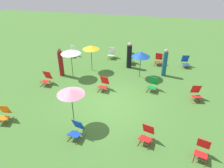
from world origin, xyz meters
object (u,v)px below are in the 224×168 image
object	(u,v)px
umbrella_1	(91,47)
umbrella_3	(71,92)
deckchair_1	(196,93)
deckchair_10	(202,150)
deckchair_3	(185,62)
person_1	(61,63)
person_2	(165,63)
deckchair_0	(147,135)
umbrella_2	(71,52)
person_0	(129,56)
deckchair_2	(47,79)
deckchair_12	(153,85)
umbrella_0	(141,54)
deckchair_7	(4,114)
deckchair_4	(77,130)
deckchair_5	(112,53)
deckchair_9	(73,52)
deckchair_11	(158,60)
deckchair_6	(104,84)
deckchair_8	(131,59)

from	to	relation	value
umbrella_1	umbrella_3	distance (m)	5.52
deckchair_1	deckchair_10	size ratio (longest dim) A/B	0.96
deckchair_3	person_1	bearing A→B (deg)	-167.58
person_2	deckchair_0	bearing A→B (deg)	7.39
umbrella_2	person_0	xyz separation A→B (m)	(3.30, 2.10, -0.86)
deckchair_2	umbrella_2	size ratio (longest dim) A/B	0.45
deckchair_0	umbrella_1	world-z (taller)	umbrella_1
deckchair_12	person_0	xyz separation A→B (m)	(-1.75, 2.72, 0.48)
deckchair_1	umbrella_0	bearing A→B (deg)	138.57
deckchair_7	deckchair_4	bearing A→B (deg)	-9.08
deckchair_5	deckchair_9	world-z (taller)	same
deckchair_11	umbrella_0	size ratio (longest dim) A/B	0.49
deckchair_12	deckchair_7	bearing A→B (deg)	-130.37
deckchair_1	deckchair_6	bearing A→B (deg)	170.68
umbrella_2	umbrella_3	xyz separation A→B (m)	(1.70, -4.34, 0.04)
deckchair_10	umbrella_1	xyz separation A→B (m)	(-6.17, 6.28, 1.26)
deckchair_6	deckchair_10	xyz separation A→B (m)	(4.80, -4.00, 0.00)
deckchair_4	deckchair_5	xyz separation A→B (m)	(-0.33, 8.53, 0.00)
deckchair_8	deckchair_11	bearing A→B (deg)	9.70
deckchair_6	umbrella_0	size ratio (longest dim) A/B	0.49
deckchair_8	umbrella_1	distance (m)	3.16
deckchair_3	umbrella_1	world-z (taller)	umbrella_1
deckchair_4	deckchair_8	bearing A→B (deg)	94.86
deckchair_6	deckchair_12	size ratio (longest dim) A/B	0.96
deckchair_6	deckchair_12	world-z (taller)	same
deckchair_11	person_1	xyz separation A→B (m)	(-6.03, -2.98, 0.50)
umbrella_1	umbrella_2	world-z (taller)	umbrella_2
deckchair_9	umbrella_1	distance (m)	3.22
deckchair_4	person_0	xyz separation A→B (m)	(1.18, 7.20, 0.48)
deckchair_5	deckchair_10	size ratio (longest dim) A/B	0.96
deckchair_10	person_2	xyz separation A→B (m)	(-1.45, 6.52, 0.50)
deckchair_4	umbrella_0	world-z (taller)	umbrella_0
deckchair_1	deckchair_3	world-z (taller)	same
deckchair_5	deckchair_1	bearing A→B (deg)	-44.60
deckchair_10	deckchair_8	bearing A→B (deg)	132.93
deckchair_7	person_2	bearing A→B (deg)	36.42
deckchair_4	umbrella_3	world-z (taller)	umbrella_3
deckchair_5	deckchair_3	bearing A→B (deg)	-10.06
deckchair_11	umbrella_0	distance (m)	2.70
person_1	person_0	bearing A→B (deg)	-55.59
deckchair_2	deckchair_9	world-z (taller)	same
deckchair_2	umbrella_3	world-z (taller)	umbrella_3
deckchair_12	umbrella_2	bearing A→B (deg)	-169.78
deckchair_6	person_1	xyz separation A→B (m)	(-3.07, 1.19, 0.50)
deckchair_9	deckchair_12	distance (m)	7.32
deckchair_1	deckchair_2	bearing A→B (deg)	170.96
deckchair_8	person_1	size ratio (longest dim) A/B	0.46
deckchair_10	umbrella_0	distance (m)	6.80
deckchair_9	deckchair_12	bearing A→B (deg)	-13.42
deckchair_9	deckchair_11	world-z (taller)	same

